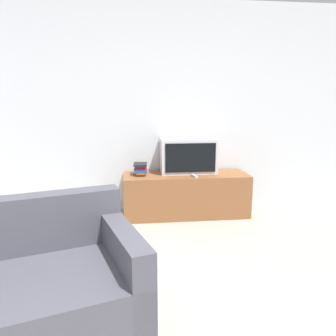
{
  "coord_description": "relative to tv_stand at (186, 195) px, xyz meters",
  "views": [
    {
      "loc": [
        -0.16,
        -1.15,
        1.4
      ],
      "look_at": [
        0.25,
        2.4,
        0.67
      ],
      "focal_mm": 35.0,
      "sensor_mm": 36.0,
      "label": 1
    }
  ],
  "objects": [
    {
      "name": "remote_on_stand",
      "position": [
        0.07,
        -0.16,
        0.27
      ],
      "size": [
        0.06,
        0.15,
        0.02
      ],
      "rotation": [
        0.0,
        0.0,
        0.2
      ],
      "color": "#B7B7B7",
      "rests_on": "tv_stand"
    },
    {
      "name": "wall_back",
      "position": [
        -0.51,
        0.31,
        1.04
      ],
      "size": [
        9.0,
        0.06,
        2.6
      ],
      "color": "silver",
      "rests_on": "ground_plane"
    },
    {
      "name": "book_stack",
      "position": [
        -0.56,
        0.02,
        0.34
      ],
      "size": [
        0.17,
        0.22,
        0.14
      ],
      "color": "#995623",
      "rests_on": "tv_stand"
    },
    {
      "name": "tv_stand",
      "position": [
        0.0,
        0.0,
        0.0
      ],
      "size": [
        1.53,
        0.51,
        0.52
      ],
      "color": "brown",
      "rests_on": "ground_plane"
    },
    {
      "name": "television",
      "position": [
        0.04,
        0.09,
        0.48
      ],
      "size": [
        0.69,
        0.33,
        0.43
      ],
      "color": "silver",
      "rests_on": "tv_stand"
    }
  ]
}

